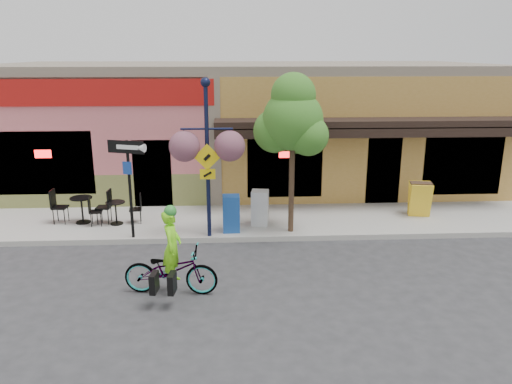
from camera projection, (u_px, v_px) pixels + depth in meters
The scene contains 14 objects.
ground at pixel (252, 249), 12.93m from camera, with size 90.00×90.00×0.00m, color #2D2D30.
sidewalk at pixel (249, 221), 14.83m from camera, with size 24.00×3.00×0.15m, color #9E9B93.
curb at pixel (251, 239), 13.44m from camera, with size 24.00×0.12×0.15m, color #A8A59E.
building at pixel (244, 123), 19.52m from camera, with size 18.20×8.20×4.50m, color #C86267, non-canonical shape.
bicycle at pixel (171, 270), 10.46m from camera, with size 0.69×1.98×1.04m, color maroon.
cyclist_rider at pixel (173, 258), 10.39m from camera, with size 0.58×0.38×1.59m, color #7CEF19.
lamp_post at pixel (207, 160), 12.89m from camera, with size 1.34×0.53×4.19m, color black, non-canonical shape.
one_way_sign at pixel (130, 190), 13.00m from camera, with size 1.01×0.22×2.62m, color black, non-canonical shape.
cafe_set_left at pixel (82, 206), 14.33m from camera, with size 1.67×0.83×1.00m, color black, non-canonical shape.
cafe_set_right at pixel (116, 210), 14.24m from camera, with size 1.45×0.73×0.87m, color black, non-canonical shape.
newspaper_box_blue at pixel (231, 213), 13.66m from camera, with size 0.46×0.41×1.02m, color #184695, non-canonical shape.
newspaper_box_grey at pixel (260, 208), 14.19m from camera, with size 0.47×0.43×1.01m, color silver, non-canonical shape.
street_tree at pixel (292, 154), 13.22m from camera, with size 1.70×1.70×4.35m, color #3D7A26, non-canonical shape.
sandwich_board at pixel (421, 201), 14.77m from camera, with size 0.62×0.46×1.04m, color yellow, non-canonical shape.
Camera 1 is at (-0.52, -12.02, 4.96)m, focal length 35.00 mm.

